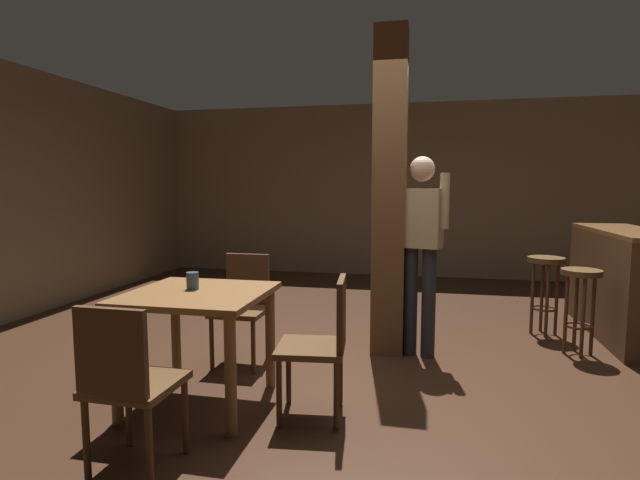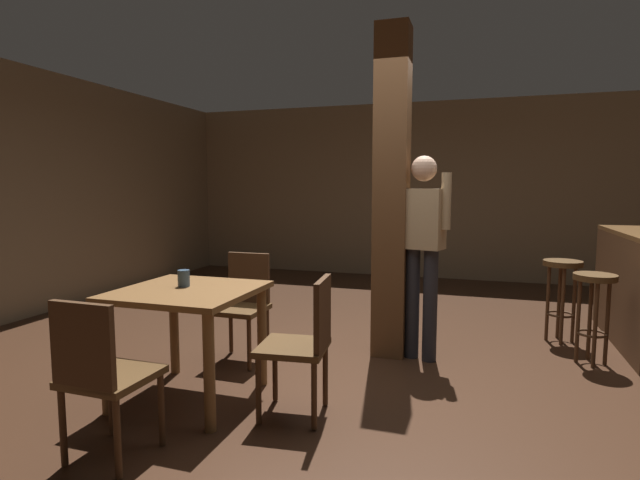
# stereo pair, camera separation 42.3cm
# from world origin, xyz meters

# --- Properties ---
(ground_plane) EXTENTS (10.80, 10.80, 0.00)m
(ground_plane) POSITION_xyz_m (0.00, 0.00, 0.00)
(ground_plane) COLOR #382114
(wall_back) EXTENTS (8.00, 0.10, 2.80)m
(wall_back) POSITION_xyz_m (0.00, 4.50, 1.40)
(wall_back) COLOR #756047
(wall_back) RESTS_ON ground_plane
(pillar) EXTENTS (0.28, 0.28, 2.80)m
(pillar) POSITION_xyz_m (0.12, 0.57, 1.40)
(pillar) COLOR brown
(pillar) RESTS_ON ground_plane
(dining_table) EXTENTS (0.89, 0.89, 0.78)m
(dining_table) POSITION_xyz_m (-1.04, -0.78, 0.63)
(dining_table) COLOR brown
(dining_table) RESTS_ON ground_plane
(chair_east) EXTENTS (0.46, 0.46, 0.89)m
(chair_east) POSITION_xyz_m (-0.18, -0.79, 0.51)
(chair_east) COLOR #4C3319
(chair_east) RESTS_ON ground_plane
(chair_south) EXTENTS (0.43, 0.43, 0.89)m
(chair_south) POSITION_xyz_m (-1.01, -1.64, 0.51)
(chair_south) COLOR #4C3319
(chair_south) RESTS_ON ground_plane
(chair_north) EXTENTS (0.42, 0.42, 0.89)m
(chair_north) POSITION_xyz_m (-1.04, 0.06, 0.51)
(chair_north) COLOR #4C3319
(chair_north) RESTS_ON ground_plane
(napkin_cup) EXTENTS (0.08, 0.08, 0.12)m
(napkin_cup) POSITION_xyz_m (-1.10, -0.72, 0.83)
(napkin_cup) COLOR #33475B
(napkin_cup) RESTS_ON dining_table
(standing_person) EXTENTS (0.47, 0.29, 1.72)m
(standing_person) POSITION_xyz_m (0.39, 0.52, 1.00)
(standing_person) COLOR tan
(standing_person) RESTS_ON ground_plane
(bar_counter) EXTENTS (0.56, 1.73, 1.05)m
(bar_counter) POSITION_xyz_m (2.25, 1.51, 0.54)
(bar_counter) COLOR brown
(bar_counter) RESTS_ON ground_plane
(bar_stool_near) EXTENTS (0.33, 0.33, 0.75)m
(bar_stool_near) POSITION_xyz_m (1.76, 0.84, 0.56)
(bar_stool_near) COLOR #4C3319
(bar_stool_near) RESTS_ON ground_plane
(bar_stool_mid) EXTENTS (0.35, 0.35, 0.78)m
(bar_stool_mid) POSITION_xyz_m (1.60, 1.42, 0.58)
(bar_stool_mid) COLOR #4C3319
(bar_stool_mid) RESTS_ON ground_plane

